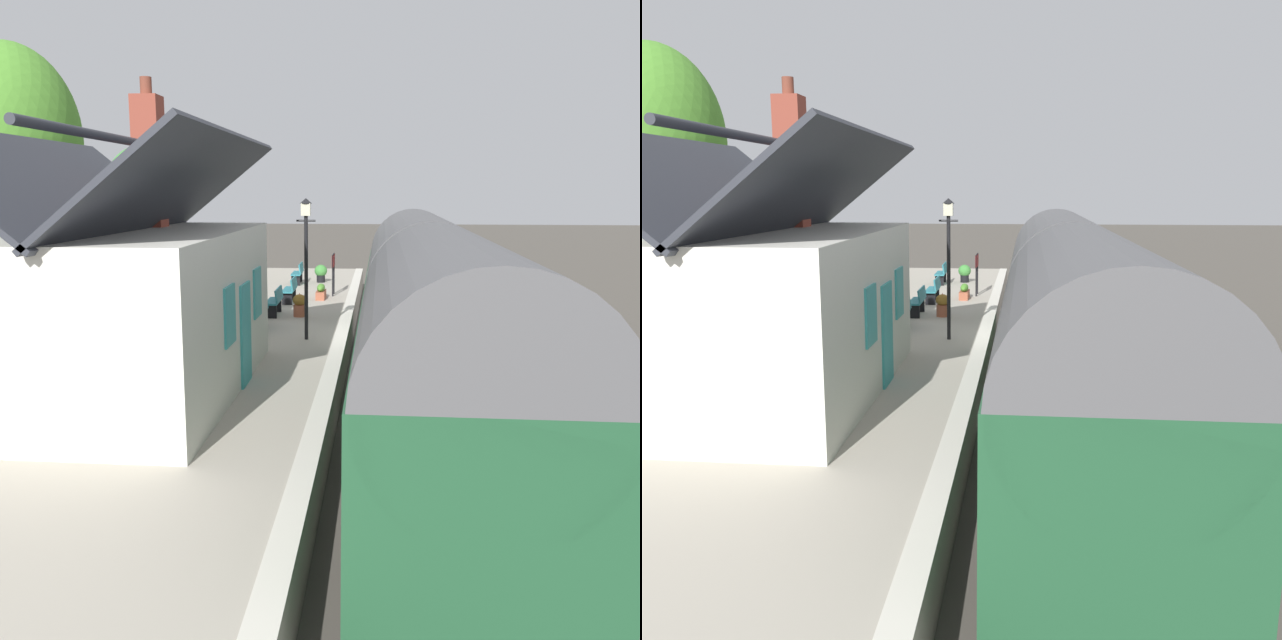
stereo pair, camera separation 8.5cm
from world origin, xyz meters
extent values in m
plane|color=#4C473F|center=(0.00, 0.00, 0.00)|extent=(160.00, 160.00, 0.00)
cube|color=#A39B8C|center=(0.00, 4.02, 0.48)|extent=(32.00, 6.05, 0.97)
cube|color=beige|center=(0.00, 1.18, 0.98)|extent=(32.00, 0.36, 0.02)
cube|color=gray|center=(0.00, -1.62, 0.07)|extent=(52.00, 0.08, 0.14)
cube|color=gray|center=(0.00, -0.18, 0.07)|extent=(52.00, 0.08, 0.14)
cube|color=black|center=(-0.29, -0.90, 0.35)|extent=(7.82, 2.29, 0.70)
cube|color=#1E4C2D|center=(-0.29, -0.90, 1.85)|extent=(8.50, 2.70, 2.30)
cylinder|color=#515154|center=(-0.29, -0.90, 3.00)|extent=(8.50, 2.65, 2.65)
cube|color=black|center=(-0.29, 0.47, 2.14)|extent=(7.22, 0.03, 0.80)
cylinder|color=black|center=(2.26, -0.90, 0.35)|extent=(0.70, 2.16, 0.70)
cylinder|color=black|center=(-2.84, -0.90, 0.35)|extent=(0.70, 2.16, 0.70)
cube|color=black|center=(3.98, -0.90, 2.25)|extent=(0.04, 2.16, 0.90)
cylinder|color=#F2EDCC|center=(4.00, -0.90, 1.27)|extent=(0.06, 0.24, 0.24)
cube|color=red|center=(4.04, -0.90, 0.82)|extent=(0.16, 2.56, 0.24)
cube|color=black|center=(-8.79, -0.90, 0.35)|extent=(6.90, 2.29, 0.70)
cube|color=#1E4C2D|center=(-8.79, -0.90, 1.85)|extent=(7.50, 2.70, 2.30)
cylinder|color=#515154|center=(-8.79, -0.90, 3.00)|extent=(7.50, 2.65, 2.65)
cube|color=black|center=(-8.79, 0.47, 2.14)|extent=(6.37, 0.03, 0.80)
cylinder|color=black|center=(-6.54, -0.90, 0.35)|extent=(0.70, 2.16, 0.70)
cylinder|color=black|center=(-11.04, -0.90, 0.35)|extent=(0.70, 2.16, 0.70)
cube|color=silver|center=(-5.55, 5.01, 2.56)|extent=(7.20, 4.25, 3.18)
cube|color=#2D3038|center=(-5.55, 3.94, 5.00)|extent=(7.70, 2.38, 1.94)
cube|color=#2D3038|center=(-5.55, 6.07, 5.00)|extent=(7.70, 2.38, 1.94)
cylinder|color=#2D3038|center=(-5.55, 5.01, 5.85)|extent=(7.70, 0.16, 0.16)
cube|color=brown|center=(-3.99, 5.01, 5.50)|extent=(0.56, 0.56, 2.70)
cylinder|color=brown|center=(-3.99, 5.01, 7.02)|extent=(0.24, 0.24, 0.36)
cube|color=teal|center=(-4.83, 2.86, 2.02)|extent=(0.90, 0.06, 2.10)
cube|color=teal|center=(-6.23, 2.86, 2.67)|extent=(0.80, 0.05, 1.10)
cube|color=teal|center=(-3.43, 2.86, 2.67)|extent=(0.80, 0.05, 1.10)
cube|color=#26727F|center=(0.80, 3.67, 1.42)|extent=(1.41, 0.42, 0.06)
cube|color=#26727F|center=(0.79, 3.49, 1.65)|extent=(1.40, 0.12, 0.40)
cube|color=black|center=(0.24, 3.68, 1.19)|extent=(0.06, 0.36, 0.44)
cube|color=black|center=(1.36, 3.67, 1.19)|extent=(0.06, 0.36, 0.44)
cube|color=#26727F|center=(5.46, 3.36, 1.42)|extent=(1.40, 0.41, 0.06)
cube|color=#26727F|center=(5.47, 3.18, 1.65)|extent=(1.40, 0.12, 0.40)
cube|color=black|center=(4.90, 3.35, 1.19)|extent=(0.06, 0.36, 0.44)
cube|color=black|center=(6.02, 3.36, 1.19)|extent=(0.06, 0.36, 0.44)
cube|color=#26727F|center=(10.24, 3.66, 1.42)|extent=(1.41, 0.43, 0.06)
cube|color=#26727F|center=(10.24, 3.48, 1.65)|extent=(1.40, 0.14, 0.40)
cube|color=black|center=(9.68, 3.64, 1.19)|extent=(0.07, 0.36, 0.44)
cube|color=black|center=(10.80, 3.67, 1.19)|extent=(0.07, 0.36, 0.44)
cube|color=#26727F|center=(2.93, 3.52, 1.42)|extent=(1.41, 0.42, 0.06)
cube|color=#26727F|center=(2.93, 3.34, 1.65)|extent=(1.40, 0.12, 0.40)
cube|color=black|center=(2.37, 3.51, 1.19)|extent=(0.06, 0.36, 0.44)
cube|color=black|center=(3.49, 3.52, 1.19)|extent=(0.06, 0.36, 0.44)
cylinder|color=#9E5138|center=(2.76, 2.66, 1.16)|extent=(0.39, 0.39, 0.38)
ellipsoid|color=olive|center=(2.76, 2.66, 1.50)|extent=(0.43, 0.43, 0.37)
cone|color=#D3463E|center=(2.76, 2.66, 1.65)|extent=(0.10, 0.10, 0.17)
cone|color=gray|center=(-0.85, 4.26, 1.13)|extent=(0.38, 0.38, 0.32)
cylinder|color=gray|center=(-0.85, 4.26, 1.00)|extent=(0.21, 0.21, 0.06)
ellipsoid|color=#2D7233|center=(-0.85, 4.26, 1.46)|extent=(0.46, 0.46, 0.50)
cylinder|color=black|center=(10.82, 2.69, 1.13)|extent=(0.37, 0.37, 0.31)
ellipsoid|color=#3D8438|center=(10.82, 2.69, 1.47)|extent=(0.54, 0.54, 0.52)
cylinder|color=teal|center=(4.74, 5.63, 1.17)|extent=(0.49, 0.49, 0.40)
ellipsoid|color=#3D8438|center=(4.74, 5.63, 1.61)|extent=(0.70, 0.70, 0.59)
cone|color=#D82B7E|center=(4.74, 5.63, 1.86)|extent=(0.12, 0.12, 0.28)
cube|color=#9E5138|center=(6.35, 2.29, 1.12)|extent=(0.95, 0.32, 0.29)
ellipsoid|color=#4C8C2D|center=(6.35, 2.29, 1.38)|extent=(0.86, 0.29, 0.29)
cylinder|color=black|center=(-0.52, 2.08, 2.63)|extent=(0.10, 0.10, 3.31)
cylinder|color=black|center=(-0.52, 2.08, 4.13)|extent=(0.05, 0.50, 0.05)
cube|color=beige|center=(-0.52, 2.08, 4.42)|extent=(0.24, 0.24, 0.32)
cone|color=black|center=(-0.52, 2.08, 4.64)|extent=(0.32, 0.32, 0.14)
cylinder|color=black|center=(6.95, 1.90, 1.52)|extent=(0.06, 0.06, 1.10)
cylinder|color=black|center=(7.55, 1.90, 1.52)|extent=(0.06, 0.06, 1.10)
cube|color=maroon|center=(7.25, 1.90, 2.29)|extent=(0.90, 0.06, 0.44)
cube|color=black|center=(7.25, 1.90, 2.29)|extent=(0.96, 0.03, 0.50)
cylinder|color=#4C3828|center=(0.29, 10.35, 2.23)|extent=(0.44, 0.44, 4.45)
ellipsoid|color=#4C8C2D|center=(0.29, 10.35, 6.27)|extent=(4.19, 3.71, 5.20)
cylinder|color=#4C3828|center=(14.36, 15.41, 2.13)|extent=(0.33, 0.33, 4.25)
ellipsoid|color=#2D7233|center=(14.36, 15.41, 5.45)|extent=(3.43, 3.76, 3.41)
cylinder|color=#4C3828|center=(9.86, 9.94, 1.96)|extent=(0.39, 0.39, 3.91)
ellipsoid|color=#3D8438|center=(9.86, 9.94, 5.08)|extent=(3.53, 3.16, 3.35)
camera|label=1|loc=(-18.20, 0.14, 4.94)|focal=38.04mm
camera|label=2|loc=(-18.19, 0.05, 4.94)|focal=38.04mm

